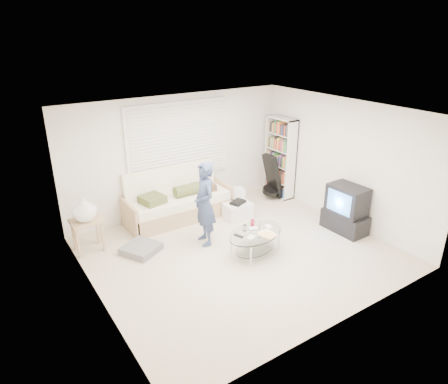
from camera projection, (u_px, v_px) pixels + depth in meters
ground at (240, 252)px, 7.15m from camera, size 5.00×5.00×0.00m
room_shell at (225, 158)px, 6.90m from camera, size 5.02×4.52×2.51m
window_blinds at (179, 141)px, 8.26m from camera, size 2.32×0.08×1.62m
futon_sofa at (177, 202)px, 8.33m from camera, size 2.21×0.89×1.08m
grey_floor_pillow at (141, 249)px, 7.13m from camera, size 0.78×0.78×0.13m
side_table at (85, 211)px, 6.92m from camera, size 0.53×0.43×1.05m
bookshelf at (280, 157)px, 9.27m from camera, size 0.29×0.78×1.86m
guitar_case at (272, 180)px, 9.21m from camera, size 0.43×0.40×1.06m
floor_fan at (237, 196)px, 8.67m from camera, size 0.35×0.23×0.57m
storage_bin at (238, 210)px, 8.37m from camera, size 0.58×0.42×0.39m
tv_unit at (346, 209)px, 7.74m from camera, size 0.49×0.87×0.94m
coffee_table at (256, 237)px, 6.98m from camera, size 1.27×0.95×0.54m
standing_person at (205, 204)px, 7.17m from camera, size 0.47×0.63×1.57m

